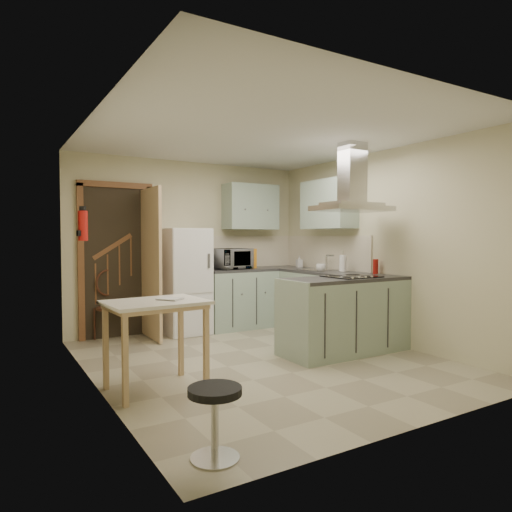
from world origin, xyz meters
TOP-DOWN VIEW (x-y plane):
  - floor at (0.00, 0.00)m, footprint 4.20×4.20m
  - ceiling at (0.00, 0.00)m, footprint 4.20×4.20m
  - back_wall at (0.00, 2.10)m, footprint 3.60×0.00m
  - left_wall at (-1.80, 0.00)m, footprint 0.00×4.20m
  - right_wall at (1.80, 0.00)m, footprint 0.00×4.20m
  - doorway at (-1.10, 2.07)m, footprint 1.10×0.12m
  - fridge at (-0.20, 1.80)m, footprint 0.60×0.60m
  - counter_back at (0.66, 1.80)m, footprint 1.08×0.60m
  - counter_right at (1.50, 1.12)m, footprint 0.60×1.95m
  - splashback at (0.96, 2.09)m, footprint 1.68×0.02m
  - wall_cabinet_back at (0.95, 1.93)m, footprint 0.85×0.35m
  - wall_cabinet_right at (1.62, 0.85)m, footprint 0.35×0.90m
  - peninsula at (1.02, -0.18)m, footprint 1.55×0.65m
  - hob at (1.12, -0.18)m, footprint 0.58×0.50m
  - extractor_hood at (1.12, -0.18)m, footprint 0.90×0.55m
  - sink at (1.50, 0.95)m, footprint 0.45×0.40m
  - fire_extinguisher at (-1.74, 0.90)m, footprint 0.10×0.10m
  - drop_leaf_table at (-1.35, -0.32)m, footprint 0.90×0.70m
  - bentwood_chair at (-1.22, 1.94)m, footprint 0.48×0.48m
  - stool at (-1.45, -1.76)m, footprint 0.37×0.37m
  - microwave at (0.53, 1.77)m, footprint 0.62×0.48m
  - kettle at (0.93, 1.88)m, footprint 0.19×0.19m
  - cereal_box at (0.93, 1.86)m, footprint 0.10×0.21m
  - soap_bottle at (1.62, 1.55)m, footprint 0.10×0.10m
  - paper_towel at (1.58, 0.48)m, footprint 0.11×0.11m
  - cup at (1.36, 0.70)m, footprint 0.14×0.14m
  - red_bottle at (1.71, 0.01)m, footprint 0.09×0.09m
  - book at (-1.28, -0.37)m, footprint 0.25×0.26m

SIDE VIEW (x-z plane):
  - floor at x=0.00m, z-range 0.00..0.00m
  - stool at x=-1.45m, z-range 0.00..0.46m
  - drop_leaf_table at x=-1.35m, z-range 0.00..0.81m
  - bentwood_chair at x=-1.22m, z-range 0.00..0.85m
  - counter_back at x=0.66m, z-range 0.00..0.90m
  - counter_right at x=1.50m, z-range 0.00..0.90m
  - peninsula at x=1.02m, z-range 0.00..0.90m
  - fridge at x=-0.20m, z-range 0.00..1.50m
  - book at x=-1.28m, z-range 0.81..0.90m
  - sink at x=1.50m, z-range 0.90..0.91m
  - hob at x=1.12m, z-range 0.90..0.91m
  - cup at x=1.36m, z-range 0.90..1.00m
  - soap_bottle at x=1.62m, z-range 0.90..1.08m
  - red_bottle at x=1.71m, z-range 0.90..1.09m
  - kettle at x=0.93m, z-range 0.90..1.11m
  - paper_towel at x=1.58m, z-range 0.90..1.14m
  - cereal_box at x=0.93m, z-range 0.90..1.20m
  - doorway at x=-1.10m, z-range 0.00..2.10m
  - microwave at x=0.53m, z-range 0.90..1.21m
  - splashback at x=0.96m, z-range 0.90..1.40m
  - back_wall at x=0.00m, z-range -0.55..3.05m
  - left_wall at x=-1.80m, z-range -0.85..3.35m
  - right_wall at x=1.80m, z-range -0.85..3.35m
  - fire_extinguisher at x=-1.74m, z-range 1.34..1.66m
  - extractor_hood at x=1.12m, z-range 1.67..1.77m
  - wall_cabinet_back at x=0.95m, z-range 1.50..2.20m
  - wall_cabinet_right at x=1.62m, z-range 1.50..2.20m
  - ceiling at x=0.00m, z-range 2.50..2.50m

